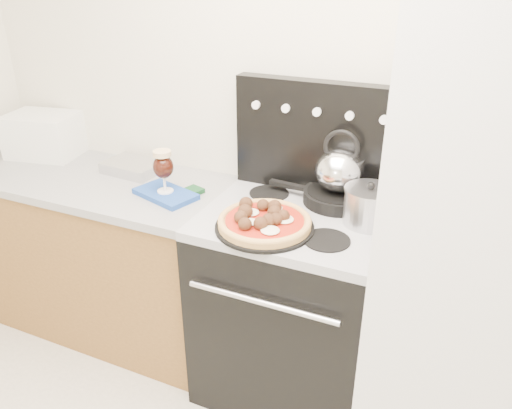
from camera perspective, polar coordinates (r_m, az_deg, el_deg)
The scene contains 16 objects.
room_shell at distance 1.27m, azimuth -12.18°, elevation -4.07°, with size 3.52×3.01×2.52m.
base_cabinet at distance 2.85m, azimuth -17.15°, elevation -5.55°, with size 1.45×0.60×0.86m, color brown.
countertop at distance 2.65m, azimuth -18.42°, elevation 2.76°, with size 1.48×0.63×0.04m, color #999999.
stove_body at distance 2.34m, azimuth 4.09°, elevation -11.71°, with size 0.76×0.65×0.88m, color black.
cooktop at distance 2.09m, azimuth 4.49°, elevation -1.71°, with size 0.76×0.65×0.04m, color #ADADB2.
backguard at distance 2.22m, azimuth 7.16°, elevation 7.52°, with size 0.76×0.08×0.50m, color black.
fridge at distance 1.96m, azimuth 23.97°, elevation -4.47°, with size 0.64×0.68×1.90m, color silver.
toaster_oven at distance 2.98m, azimuth -23.07°, elevation 7.34°, with size 0.36×0.27×0.23m, color silver.
foil_sheet at distance 2.62m, azimuth -13.85°, elevation 4.21°, with size 0.28×0.20×0.06m, color white.
oven_mitt at distance 2.32m, azimuth -10.29°, elevation 1.19°, with size 0.29×0.17×0.02m, color #1E469F.
beer_glass at distance 2.27m, azimuth -10.52°, elevation 3.76°, with size 0.09×0.09×0.20m, color black, non-canonical shape.
pizza_pan at distance 1.97m, azimuth 0.98°, elevation -2.59°, with size 0.39×0.39×0.01m, color black.
pizza at distance 1.95m, azimuth 0.99°, elevation -1.76°, with size 0.37×0.37×0.05m, color tan, non-canonical shape.
skillet at distance 2.20m, azimuth 9.30°, elevation 0.86°, with size 0.30×0.30×0.05m, color black.
tea_kettle at distance 2.14m, azimuth 9.57°, elevation 4.30°, with size 0.21×0.21×0.23m, color white, non-canonical shape.
stock_pot at distance 2.03m, azimuth 12.75°, elevation -0.30°, with size 0.20×0.20×0.14m, color #BABAC0.
Camera 1 is at (0.68, -0.57, 1.88)m, focal length 35.00 mm.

